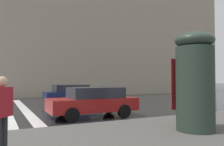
{
  "coord_description": "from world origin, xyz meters",
  "views": [
    {
      "loc": [
        -10.99,
        0.06,
        1.75
      ],
      "look_at": [
        1.5,
        -6.26,
        2.19
      ],
      "focal_mm": 36.35,
      "sensor_mm": 36.0,
      "label": 1
    }
  ],
  "objects_px": {
    "pedestrian_far_down_pavement": "(185,95)",
    "car_red": "(93,101)",
    "car_navy": "(72,93)",
    "pedestrian_in_red_jacket": "(2,110)",
    "billboard_column": "(195,80)"
  },
  "relations": [
    {
      "from": "pedestrian_far_down_pavement",
      "to": "car_red",
      "type": "bearing_deg",
      "value": 46.02
    },
    {
      "from": "car_red",
      "to": "car_navy",
      "type": "bearing_deg",
      "value": -8.09
    },
    {
      "from": "car_navy",
      "to": "pedestrian_in_red_jacket",
      "type": "xyz_separation_m",
      "value": [
        -11.37,
        4.91,
        0.38
      ]
    },
    {
      "from": "car_navy",
      "to": "pedestrian_far_down_pavement",
      "type": "height_order",
      "value": "pedestrian_far_down_pavement"
    },
    {
      "from": "billboard_column",
      "to": "car_navy",
      "type": "distance_m",
      "value": 11.3
    },
    {
      "from": "car_red",
      "to": "pedestrian_in_red_jacket",
      "type": "height_order",
      "value": "pedestrian_in_red_jacket"
    },
    {
      "from": "pedestrian_in_red_jacket",
      "to": "pedestrian_far_down_pavement",
      "type": "relative_size",
      "value": 1.0
    },
    {
      "from": "pedestrian_in_red_jacket",
      "to": "car_navy",
      "type": "bearing_deg",
      "value": -23.34
    },
    {
      "from": "car_red",
      "to": "pedestrian_in_red_jacket",
      "type": "xyz_separation_m",
      "value": [
        -4.87,
        3.98,
        0.38
      ]
    },
    {
      "from": "billboard_column",
      "to": "pedestrian_far_down_pavement",
      "type": "xyz_separation_m",
      "value": [
        1.86,
        -1.43,
        -0.63
      ]
    },
    {
      "from": "billboard_column",
      "to": "pedestrian_in_red_jacket",
      "type": "distance_m",
      "value": 5.57
    },
    {
      "from": "billboard_column",
      "to": "car_navy",
      "type": "relative_size",
      "value": 0.77
    },
    {
      "from": "car_navy",
      "to": "pedestrian_far_down_pavement",
      "type": "distance_m",
      "value": 9.61
    },
    {
      "from": "car_red",
      "to": "pedestrian_in_red_jacket",
      "type": "bearing_deg",
      "value": 140.73
    },
    {
      "from": "car_red",
      "to": "pedestrian_in_red_jacket",
      "type": "relative_size",
      "value": 2.44
    }
  ]
}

